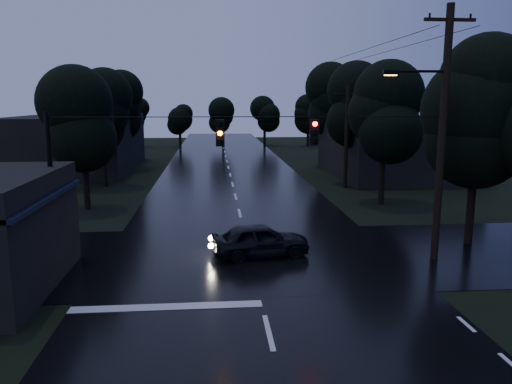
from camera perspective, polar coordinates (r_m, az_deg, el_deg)
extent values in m
cube|color=black|center=(38.49, -2.69, 0.84)|extent=(12.00, 120.00, 0.02)
cube|color=black|center=(20.98, -0.69, -7.36)|extent=(60.00, 9.00, 0.02)
cube|color=black|center=(18.08, -22.65, -0.60)|extent=(0.30, 7.00, 0.15)
cylinder|color=black|center=(15.83, -26.19, -8.74)|extent=(0.10, 0.10, 3.00)
cylinder|color=black|center=(21.30, -20.44, -3.56)|extent=(0.10, 0.10, 3.00)
cube|color=#EFC35F|center=(16.85, -24.17, -3.91)|extent=(0.06, 1.60, 0.50)
cube|color=#EFC35F|center=(19.35, -21.59, -1.96)|extent=(0.06, 1.20, 0.50)
cube|color=black|center=(44.88, 15.29, 4.69)|extent=(10.00, 14.00, 4.40)
cube|color=black|center=(49.68, -19.63, 5.32)|extent=(10.00, 16.00, 5.00)
cylinder|color=black|center=(20.99, 20.49, 5.93)|extent=(0.30, 0.30, 10.00)
cube|color=black|center=(21.15, 21.29, 17.88)|extent=(2.00, 0.12, 0.12)
cylinder|color=black|center=(20.52, 18.10, 12.98)|extent=(2.20, 0.10, 0.10)
cube|color=black|center=(20.12, 15.13, 13.05)|extent=(0.60, 0.25, 0.18)
cube|color=#FFB266|center=(20.12, 15.12, 12.77)|extent=(0.45, 0.18, 0.03)
cylinder|color=black|center=(37.32, 10.30, 6.18)|extent=(0.30, 0.30, 7.50)
cube|color=black|center=(37.23, 10.46, 11.02)|extent=(2.00, 0.12, 0.12)
cylinder|color=black|center=(20.14, -22.27, -0.09)|extent=(0.18, 0.18, 6.00)
cylinder|color=black|center=(18.99, -0.50, 8.60)|extent=(15.00, 0.03, 0.03)
cube|color=black|center=(18.96, -4.14, 6.75)|extent=(0.32, 0.25, 1.00)
sphere|color=orange|center=(18.81, -4.13, 6.72)|extent=(0.18, 0.18, 0.18)
cube|color=black|center=(19.35, 6.66, 6.78)|extent=(0.32, 0.25, 1.00)
sphere|color=#FF0C07|center=(19.20, 6.75, 6.75)|extent=(0.18, 0.18, 0.18)
cylinder|color=black|center=(24.38, 23.27, -2.28)|extent=(0.36, 0.36, 2.80)
sphere|color=black|center=(23.92, 23.86, 5.69)|extent=(4.48, 4.48, 4.48)
sphere|color=black|center=(23.87, 24.07, 8.56)|extent=(4.48, 4.48, 4.48)
sphere|color=black|center=(23.87, 24.29, 11.43)|extent=(4.48, 4.48, 4.48)
cylinder|color=black|center=(31.28, -18.80, 0.33)|extent=(0.36, 0.36, 2.45)
sphere|color=black|center=(30.93, -19.12, 5.77)|extent=(3.92, 3.92, 3.92)
sphere|color=black|center=(30.87, -19.24, 7.71)|extent=(3.92, 3.92, 3.92)
sphere|color=black|center=(30.85, -19.36, 9.65)|extent=(3.92, 3.92, 3.92)
cylinder|color=black|center=(39.11, -16.92, 2.49)|extent=(0.36, 0.36, 2.62)
sphere|color=black|center=(38.83, -17.17, 7.16)|extent=(4.20, 4.20, 4.20)
sphere|color=black|center=(38.79, -17.26, 8.81)|extent=(4.20, 4.20, 4.20)
sphere|color=black|center=(38.78, -17.35, 10.47)|extent=(4.20, 4.20, 4.20)
cylinder|color=black|center=(48.96, -15.24, 4.20)|extent=(0.36, 0.36, 2.80)
sphere|color=black|center=(48.73, -15.43, 8.17)|extent=(4.48, 4.48, 4.48)
sphere|color=black|center=(48.71, -15.50, 9.58)|extent=(4.48, 4.48, 4.48)
sphere|color=black|center=(48.71, -15.57, 10.99)|extent=(4.48, 4.48, 4.48)
cylinder|color=black|center=(32.11, 14.16, 0.98)|extent=(0.36, 0.36, 2.62)
sphere|color=black|center=(31.76, 14.41, 6.66)|extent=(4.20, 4.20, 4.20)
sphere|color=black|center=(31.71, 14.50, 8.69)|extent=(4.20, 4.20, 4.20)
sphere|color=black|center=(31.70, 14.60, 10.72)|extent=(4.20, 4.20, 4.20)
cylinder|color=black|center=(39.82, 11.25, 3.01)|extent=(0.36, 0.36, 2.80)
sphere|color=black|center=(39.54, 11.42, 7.90)|extent=(4.48, 4.48, 4.48)
sphere|color=black|center=(39.51, 11.49, 9.64)|extent=(4.48, 4.48, 4.48)
sphere|color=black|center=(39.51, 11.55, 11.38)|extent=(4.48, 4.48, 4.48)
cylinder|color=black|center=(49.57, 8.72, 4.62)|extent=(0.36, 0.36, 2.97)
sphere|color=black|center=(49.34, 8.83, 8.79)|extent=(4.76, 4.76, 4.76)
sphere|color=black|center=(49.32, 8.88, 10.27)|extent=(4.76, 4.76, 4.76)
sphere|color=black|center=(49.34, 8.92, 11.75)|extent=(4.76, 4.76, 4.76)
imported|color=black|center=(20.82, 0.49, -5.49)|extent=(4.29, 2.29, 1.39)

